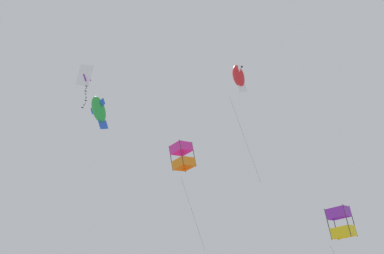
# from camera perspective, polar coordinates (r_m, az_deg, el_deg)

# --- Properties ---
(kite_fish_near_left) EXTENTS (2.37, 1.99, 10.23)m
(kite_fish_near_left) POSITION_cam_1_polar(r_m,az_deg,el_deg) (36.34, 6.06, 6.60)
(kite_fish_near_left) COLOR red
(kite_delta_far_centre) EXTENTS (1.08, 2.13, 3.36)m
(kite_delta_far_centre) POSITION_cam_1_polar(r_m,az_deg,el_deg) (33.01, -13.74, 6.47)
(kite_delta_far_centre) COLOR white
(kite_box_upper_right) EXTENTS (2.78, 2.86, 10.54)m
(kite_box_upper_right) POSITION_cam_1_polar(r_m,az_deg,el_deg) (33.63, 18.79, -11.71)
(kite_box_upper_right) COLOR purple
(kite_fish_low_drifter) EXTENTS (1.59, 1.56, 2.29)m
(kite_fish_low_drifter) POSITION_cam_1_polar(r_m,az_deg,el_deg) (28.08, -12.04, 2.24)
(kite_fish_low_drifter) COLOR green
(kite_box_mid_left) EXTENTS (2.35, 2.14, 8.24)m
(kite_box_mid_left) POSITION_cam_1_polar(r_m,az_deg,el_deg) (33.54, -1.25, -3.83)
(kite_box_mid_left) COLOR #DB2D93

